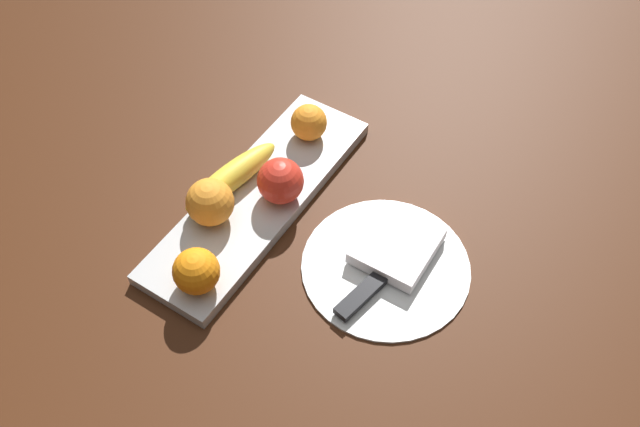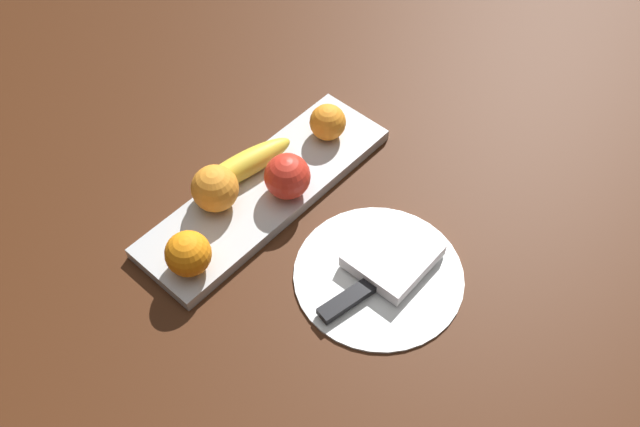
{
  "view_description": "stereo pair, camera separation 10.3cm",
  "coord_description": "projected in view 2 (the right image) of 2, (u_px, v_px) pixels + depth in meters",
  "views": [
    {
      "loc": [
        -0.55,
        -0.41,
        0.86
      ],
      "look_at": [
        -0.03,
        -0.08,
        0.05
      ],
      "focal_mm": 39.05,
      "sensor_mm": 36.0,
      "label": 1
    },
    {
      "loc": [
        -0.49,
        -0.5,
        0.86
      ],
      "look_at": [
        -0.03,
        -0.08,
        0.05
      ],
      "focal_mm": 39.05,
      "sensor_mm": 36.0,
      "label": 2
    }
  ],
  "objects": [
    {
      "name": "ground_plane",
      "position": [
        296.0,
        198.0,
        1.11
      ],
      "size": [
        2.4,
        2.4,
        0.0
      ],
      "primitive_type": "plane",
      "color": "#3E1D0C"
    },
    {
      "name": "fruit_tray",
      "position": [
        266.0,
        190.0,
        1.11
      ],
      "size": [
        0.45,
        0.14,
        0.02
      ],
      "primitive_type": "cube",
      "color": "#BABCBD",
      "rests_on": "ground_plane"
    },
    {
      "name": "apple",
      "position": [
        287.0,
        176.0,
        1.06
      ],
      "size": [
        0.07,
        0.07,
        0.07
      ],
      "primitive_type": "sphere",
      "color": "red",
      "rests_on": "fruit_tray"
    },
    {
      "name": "banana",
      "position": [
        242.0,
        166.0,
        1.1
      ],
      "size": [
        0.19,
        0.07,
        0.04
      ],
      "primitive_type": "ellipsoid",
      "rotation": [
        0.0,
        0.0,
        -0.18
      ],
      "color": "yellow",
      "rests_on": "fruit_tray"
    },
    {
      "name": "orange_near_apple",
      "position": [
        328.0,
        122.0,
        1.14
      ],
      "size": [
        0.06,
        0.06,
        0.06
      ],
      "primitive_type": "sphere",
      "color": "orange",
      "rests_on": "fruit_tray"
    },
    {
      "name": "orange_near_banana",
      "position": [
        215.0,
        188.0,
        1.05
      ],
      "size": [
        0.07,
        0.07,
        0.07
      ],
      "primitive_type": "sphere",
      "color": "orange",
      "rests_on": "fruit_tray"
    },
    {
      "name": "orange_center",
      "position": [
        188.0,
        254.0,
        0.98
      ],
      "size": [
        0.07,
        0.07,
        0.07
      ],
      "primitive_type": "sphere",
      "color": "orange",
      "rests_on": "fruit_tray"
    },
    {
      "name": "dinner_plate",
      "position": [
        379.0,
        274.0,
        1.02
      ],
      "size": [
        0.25,
        0.25,
        0.01
      ],
      "primitive_type": "cylinder",
      "color": "white",
      "rests_on": "ground_plane"
    },
    {
      "name": "folded_napkin",
      "position": [
        393.0,
        255.0,
        1.02
      ],
      "size": [
        0.12,
        0.11,
        0.02
      ],
      "primitive_type": "cube",
      "rotation": [
        0.0,
        0.0,
        0.02
      ],
      "color": "white",
      "rests_on": "dinner_plate"
    },
    {
      "name": "knife",
      "position": [
        355.0,
        295.0,
        0.98
      ],
      "size": [
        0.18,
        0.06,
        0.01
      ],
      "rotation": [
        0.0,
        0.0,
        -0.2
      ],
      "color": "silver",
      "rests_on": "dinner_plate"
    }
  ]
}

